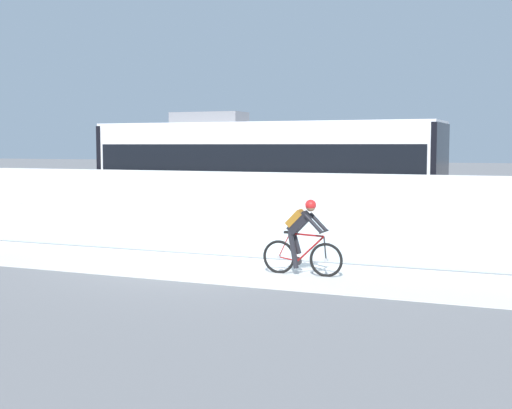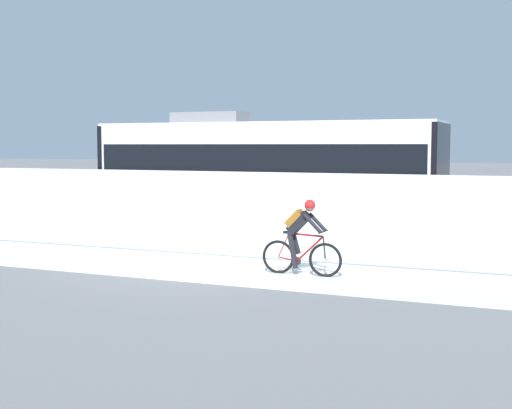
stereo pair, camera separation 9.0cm
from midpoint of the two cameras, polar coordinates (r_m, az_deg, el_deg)
ground_plane at (r=15.91m, az=-5.26°, el=-5.09°), size 200.00×200.00×0.00m
bike_path_deck at (r=15.91m, az=-5.26°, el=-5.07°), size 32.00×3.20×0.01m
glass_parapet at (r=17.46m, az=-2.41°, el=-2.38°), size 32.00×0.05×1.09m
concrete_barrier_wall at (r=19.05m, az=-0.11°, el=-0.38°), size 32.00×0.36×2.01m
tram_rail_near at (r=21.45m, az=2.49°, el=-2.49°), size 32.00×0.08×0.01m
tram_rail_far at (r=22.79m, az=3.74°, el=-2.06°), size 32.00×0.08×0.01m
tram at (r=22.35m, az=0.59°, el=2.67°), size 11.06×2.54×3.81m
cyclist_on_bike at (r=14.76m, az=3.57°, el=-2.71°), size 1.77×0.58×1.61m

